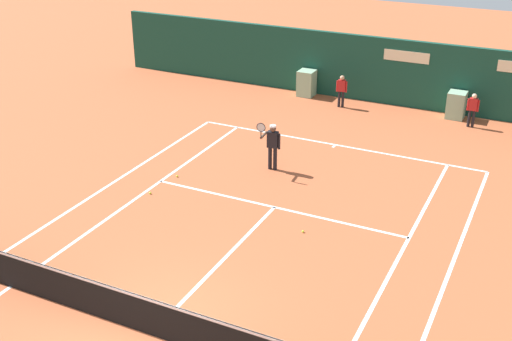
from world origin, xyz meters
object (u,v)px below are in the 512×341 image
at_px(ball_kid_centre_post, 342,89).
at_px(ball_kid_left_post, 473,108).
at_px(tennis_ball_near_service_line, 303,231).
at_px(tennis_ball_mid_court, 150,193).
at_px(tennis_ball_by_sideline, 177,176).
at_px(player_on_baseline, 272,143).

height_order(ball_kid_centre_post, ball_kid_left_post, ball_kid_centre_post).
bearing_deg(ball_kid_left_post, ball_kid_centre_post, -0.36).
relative_size(ball_kid_centre_post, ball_kid_left_post, 1.01).
height_order(ball_kid_left_post, tennis_ball_near_service_line, ball_kid_left_post).
bearing_deg(tennis_ball_near_service_line, tennis_ball_mid_court, 178.97).
height_order(tennis_ball_by_sideline, tennis_ball_mid_court, same).
bearing_deg(player_on_baseline, tennis_ball_near_service_line, 120.62).
xyz_separation_m(player_on_baseline, ball_kid_centre_post, (-0.02, 6.90, -0.16)).
bearing_deg(tennis_ball_mid_court, player_on_baseline, 51.47).
xyz_separation_m(tennis_ball_by_sideline, tennis_ball_mid_court, (-0.09, -1.39, 0.00)).
bearing_deg(ball_kid_centre_post, player_on_baseline, 83.59).
bearing_deg(tennis_ball_mid_court, ball_kid_centre_post, 75.73).
bearing_deg(tennis_ball_mid_court, ball_kid_left_post, 52.32).
height_order(ball_kid_centre_post, tennis_ball_mid_court, ball_kid_centre_post).
relative_size(tennis_ball_mid_court, tennis_ball_near_service_line, 1.00).
relative_size(ball_kid_left_post, tennis_ball_by_sideline, 19.77).
height_order(tennis_ball_mid_court, tennis_ball_near_service_line, same).
bearing_deg(tennis_ball_near_service_line, ball_kid_centre_post, 103.72).
bearing_deg(tennis_ball_by_sideline, ball_kid_left_post, 48.52).
distance_m(ball_kid_centre_post, ball_kid_left_post, 5.27).
distance_m(ball_kid_centre_post, tennis_ball_by_sideline, 9.16).
height_order(ball_kid_centre_post, tennis_ball_by_sideline, ball_kid_centre_post).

